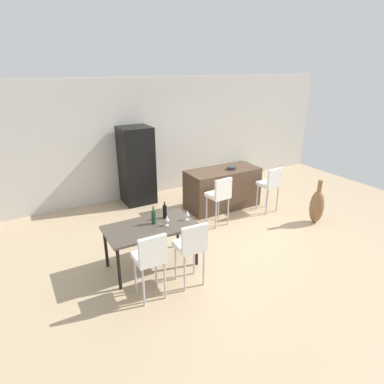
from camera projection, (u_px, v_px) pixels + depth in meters
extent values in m
plane|color=tan|center=(224.00, 228.00, 6.75)|extent=(10.00, 10.00, 0.00)
cube|color=beige|center=(166.00, 136.00, 8.39)|extent=(10.00, 0.12, 2.90)
cube|color=#4C3828|center=(222.00, 188.00, 7.64)|extent=(1.70, 0.77, 0.92)
cube|color=white|center=(218.00, 195.00, 6.72)|extent=(0.43, 0.43, 0.08)
cube|color=white|center=(223.00, 188.00, 6.51)|extent=(0.40, 0.09, 0.36)
cylinder|color=#B2B2B7|center=(207.00, 210.00, 6.89)|extent=(0.03, 0.03, 0.61)
cylinder|color=#B2B2B7|center=(219.00, 206.00, 7.06)|extent=(0.03, 0.03, 0.61)
cylinder|color=#B2B2B7|center=(216.00, 215.00, 6.64)|extent=(0.03, 0.03, 0.61)
cylinder|color=#B2B2B7|center=(228.00, 211.00, 6.81)|extent=(0.03, 0.03, 0.61)
cube|color=white|center=(268.00, 184.00, 7.35)|extent=(0.42, 0.42, 0.08)
cube|color=white|center=(275.00, 177.00, 7.14)|extent=(0.40, 0.08, 0.36)
cylinder|color=#B2B2B7|center=(257.00, 197.00, 7.52)|extent=(0.03, 0.03, 0.61)
cylinder|color=#B2B2B7|center=(267.00, 195.00, 7.68)|extent=(0.03, 0.03, 0.61)
cylinder|color=#B2B2B7|center=(267.00, 202.00, 7.27)|extent=(0.03, 0.03, 0.61)
cylinder|color=#B2B2B7|center=(277.00, 199.00, 7.43)|extent=(0.03, 0.03, 0.61)
cube|color=#4C4238|center=(150.00, 227.00, 5.25)|extent=(1.44, 0.81, 0.04)
cylinder|color=black|center=(106.00, 248.00, 5.36)|extent=(0.05, 0.05, 0.70)
cylinder|color=black|center=(178.00, 229.00, 5.97)|extent=(0.05, 0.05, 0.70)
cylinder|color=black|center=(119.00, 269.00, 4.80)|extent=(0.05, 0.05, 0.70)
cylinder|color=black|center=(197.00, 246.00, 5.41)|extent=(0.05, 0.05, 0.70)
cube|color=white|center=(149.00, 257.00, 4.56)|extent=(0.40, 0.40, 0.08)
cube|color=white|center=(153.00, 249.00, 4.34)|extent=(0.40, 0.06, 0.36)
cylinder|color=#B2B2B7|center=(135.00, 275.00, 4.74)|extent=(0.03, 0.03, 0.61)
cylinder|color=#B2B2B7|center=(156.00, 269.00, 4.88)|extent=(0.03, 0.03, 0.61)
cylinder|color=#B2B2B7|center=(144.00, 287.00, 4.48)|extent=(0.03, 0.03, 0.61)
cylinder|color=#B2B2B7|center=(165.00, 280.00, 4.62)|extent=(0.03, 0.03, 0.61)
cube|color=white|center=(189.00, 245.00, 4.86)|extent=(0.42, 0.42, 0.08)
cube|color=white|center=(195.00, 237.00, 4.63)|extent=(0.40, 0.08, 0.36)
cylinder|color=#B2B2B7|center=(176.00, 262.00, 5.05)|extent=(0.03, 0.03, 0.61)
cylinder|color=#B2B2B7|center=(194.00, 257.00, 5.18)|extent=(0.03, 0.03, 0.61)
cylinder|color=#B2B2B7|center=(185.00, 273.00, 4.78)|extent=(0.03, 0.03, 0.61)
cylinder|color=#B2B2B7|center=(204.00, 268.00, 4.91)|extent=(0.03, 0.03, 0.61)
cylinder|color=#194723|center=(154.00, 217.00, 5.28)|extent=(0.07, 0.07, 0.22)
cylinder|color=#194723|center=(153.00, 209.00, 5.23)|extent=(0.03, 0.03, 0.08)
cylinder|color=black|center=(165.00, 212.00, 5.48)|extent=(0.07, 0.07, 0.23)
cylinder|color=black|center=(165.00, 204.00, 5.43)|extent=(0.02, 0.02, 0.06)
cylinder|color=silver|center=(187.00, 220.00, 5.46)|extent=(0.06, 0.06, 0.00)
cylinder|color=silver|center=(187.00, 217.00, 5.44)|extent=(0.01, 0.01, 0.08)
cone|color=silver|center=(187.00, 213.00, 5.41)|extent=(0.07, 0.07, 0.09)
cylinder|color=silver|center=(167.00, 225.00, 5.26)|extent=(0.06, 0.06, 0.00)
cylinder|color=silver|center=(167.00, 223.00, 5.25)|extent=(0.01, 0.01, 0.08)
cone|color=silver|center=(167.00, 218.00, 5.22)|extent=(0.07, 0.07, 0.09)
cube|color=black|center=(137.00, 166.00, 7.76)|extent=(0.72, 0.68, 1.84)
cylinder|color=#333338|center=(232.00, 168.00, 7.47)|extent=(0.21, 0.21, 0.07)
ellipsoid|color=brown|center=(317.00, 207.00, 6.89)|extent=(0.29, 0.29, 0.72)
cylinder|color=brown|center=(320.00, 186.00, 6.72)|extent=(0.09, 0.09, 0.26)
cylinder|color=#38383D|center=(244.00, 176.00, 9.55)|extent=(0.24, 0.24, 0.22)
sphere|color=#2D6B33|center=(245.00, 167.00, 9.45)|extent=(0.38, 0.38, 0.38)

